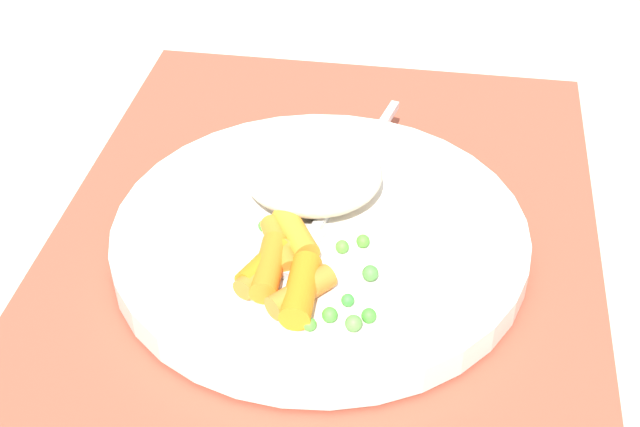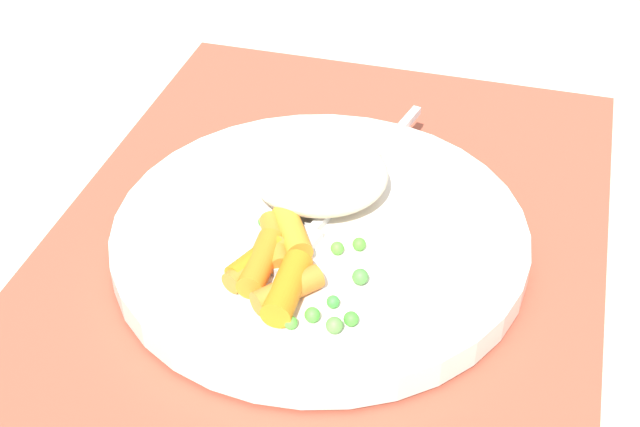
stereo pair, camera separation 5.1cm
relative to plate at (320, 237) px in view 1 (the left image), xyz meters
The scene contains 7 objects.
ground_plane 0.02m from the plate, ahead, with size 2.40×2.40×0.00m, color beige.
placemat 0.01m from the plate, ahead, with size 0.50×0.36×0.01m, color #9E4733.
plate is the anchor object (origin of this frame).
rice_mound 0.04m from the plate, 162.62° to the right, with size 0.09×0.09×0.03m, color beige.
carrot_portion 0.06m from the plate, 14.31° to the right, with size 0.09×0.06×0.02m.
pea_scatter 0.06m from the plate, ahead, with size 0.09×0.08×0.01m.
fork 0.03m from the plate, 166.98° to the left, with size 0.21×0.06×0.01m.
Camera 1 is at (0.44, 0.07, 0.39)m, focal length 50.32 mm.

